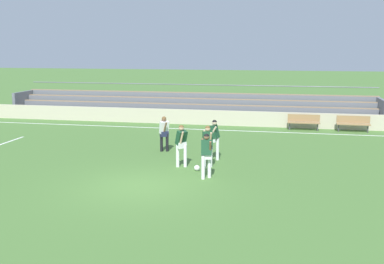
# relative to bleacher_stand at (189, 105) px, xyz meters

# --- Properties ---
(ground_plane) EXTENTS (160.00, 160.00, 0.00)m
(ground_plane) POSITION_rel_bleacher_stand_xyz_m (1.39, -14.79, -0.90)
(ground_plane) COLOR #477033
(field_line_sideline) EXTENTS (44.00, 0.12, 0.01)m
(field_line_sideline) POSITION_rel_bleacher_stand_xyz_m (1.39, -3.71, -0.90)
(field_line_sideline) COLOR white
(field_line_sideline) RESTS_ON ground
(sideline_wall) EXTENTS (48.00, 0.16, 0.91)m
(sideline_wall) POSITION_rel_bleacher_stand_xyz_m (1.39, -2.09, -0.44)
(sideline_wall) COLOR beige
(sideline_wall) RESTS_ON ground
(bleacher_stand) EXTENTS (24.11, 2.90, 2.18)m
(bleacher_stand) POSITION_rel_bleacher_stand_xyz_m (0.00, 0.00, 0.00)
(bleacher_stand) COLOR #897051
(bleacher_stand) RESTS_ON ground
(bench_centre_sideline) EXTENTS (1.80, 0.40, 0.90)m
(bench_centre_sideline) POSITION_rel_bleacher_stand_xyz_m (9.99, -2.79, -0.35)
(bench_centre_sideline) COLOR #99754C
(bench_centre_sideline) RESTS_ON ground
(bench_near_wall_gap) EXTENTS (1.80, 0.40, 0.90)m
(bench_near_wall_gap) POSITION_rel_bleacher_stand_xyz_m (7.29, -2.79, -0.35)
(bench_near_wall_gap) COLOR #99754C
(bench_near_wall_gap) RESTS_ON ground
(player_dark_challenging) EXTENTS (0.53, 0.62, 1.69)m
(player_dark_challenging) POSITION_rel_bleacher_stand_xyz_m (2.21, -12.03, 0.11)
(player_dark_challenging) COLOR white
(player_dark_challenging) RESTS_ON ground
(player_dark_wide_right) EXTENTS (0.45, 0.55, 1.66)m
(player_dark_wide_right) POSITION_rel_bleacher_stand_xyz_m (3.44, -13.40, 0.08)
(player_dark_wide_right) COLOR white
(player_dark_wide_right) RESTS_ON ground
(player_dark_on_ball) EXTENTS (0.46, 0.58, 1.68)m
(player_dark_on_ball) POSITION_rel_bleacher_stand_xyz_m (3.24, -11.91, 0.10)
(player_dark_on_ball) COLOR white
(player_dark_on_ball) RESTS_ON ground
(player_dark_trailing_run) EXTENTS (0.47, 0.57, 1.71)m
(player_dark_trailing_run) POSITION_rel_bleacher_stand_xyz_m (3.31, -10.60, 0.12)
(player_dark_trailing_run) COLOR white
(player_dark_trailing_run) RESTS_ON ground
(player_white_dropping_back) EXTENTS (0.49, 0.64, 1.62)m
(player_white_dropping_back) POSITION_rel_bleacher_stand_xyz_m (0.84, -9.52, 0.06)
(player_white_dropping_back) COLOR black
(player_white_dropping_back) RESTS_ON ground
(soccer_ball) EXTENTS (0.22, 0.22, 0.22)m
(soccer_ball) POSITION_rel_bleacher_stand_xyz_m (2.91, -12.47, -0.79)
(soccer_ball) COLOR white
(soccer_ball) RESTS_ON ground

